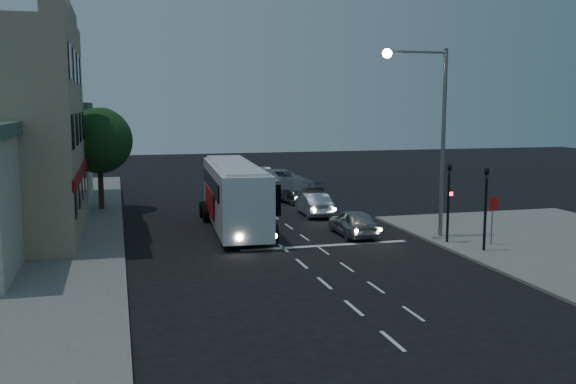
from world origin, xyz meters
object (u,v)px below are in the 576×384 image
object	(u,v)px
tour_bus	(234,194)
streetlight	(431,121)
car_sedan_a	(314,204)
regulatory_sign	(493,213)
traffic_signal_main	(449,193)
traffic_signal_side	(486,199)
street_tree	(99,138)
car_extra	(260,175)
car_sedan_b	(293,189)
car_sedan_c	(275,179)
car_suv	(353,223)

from	to	relation	value
tour_bus	streetlight	size ratio (longest dim) A/B	1.27
car_sedan_a	regulatory_sign	bearing A→B (deg)	120.38
traffic_signal_main	traffic_signal_side	size ratio (longest dim) A/B	1.00
tour_bus	street_tree	xyz separation A→B (m)	(-6.88, 7.88, 2.63)
car_sedan_a	car_extra	size ratio (longest dim) A/B	0.98
car_sedan_a	street_tree	size ratio (longest dim) A/B	0.65
traffic_signal_main	tour_bus	bearing A→B (deg)	144.49
car_sedan_b	car_sedan_c	distance (m)	6.02
car_suv	car_sedan_b	distance (m)	11.88
car_sedan_b	car_sedan_c	size ratio (longest dim) A/B	0.95
tour_bus	car_suv	size ratio (longest dim) A/B	2.90
traffic_signal_main	car_sedan_b	bearing A→B (deg)	102.74
traffic_signal_main	regulatory_sign	distance (m)	2.14
car_sedan_b	traffic_signal_main	bearing A→B (deg)	88.17
car_suv	streetlight	bearing A→B (deg)	154.12
tour_bus	car_suv	xyz separation A→B (m)	(5.39, -3.34, -1.20)
car_sedan_b	traffic_signal_side	size ratio (longest dim) A/B	1.37
tour_bus	car_sedan_c	xyz separation A→B (m)	(5.78, 14.55, -1.05)
car_sedan_a	regulatory_sign	size ratio (longest dim) A/B	1.83
car_sedan_c	street_tree	xyz separation A→B (m)	(-12.66, -6.67, 3.68)
car_sedan_b	car_extra	bearing A→B (deg)	-105.12
car_sedan_b	traffic_signal_main	distance (m)	15.36
car_sedan_b	car_extra	distance (m)	10.65
car_extra	street_tree	distance (m)	17.31
streetlight	car_suv	bearing A→B (deg)	153.95
traffic_signal_main	street_tree	bearing A→B (deg)	137.97
car_sedan_c	regulatory_sign	xyz separation A→B (m)	(4.85, -21.93, 0.77)
tour_bus	car_extra	size ratio (longest dim) A/B	2.75
tour_bus	regulatory_sign	size ratio (longest dim) A/B	5.18
car_suv	street_tree	distance (m)	17.07
car_suv	car_sedan_c	bearing A→B (deg)	-91.07
car_sedan_c	car_suv	bearing A→B (deg)	79.63
traffic_signal_side	streetlight	bearing A→B (deg)	105.70
car_suv	car_extra	size ratio (longest dim) A/B	0.95
car_sedan_a	traffic_signal_main	xyz separation A→B (m)	(3.65, -9.28, 1.76)
car_sedan_b	car_suv	bearing A→B (deg)	74.65
car_sedan_a	streetlight	size ratio (longest dim) A/B	0.45
car_sedan_a	traffic_signal_side	world-z (taller)	traffic_signal_side
traffic_signal_side	street_tree	bearing A→B (deg)	135.50
car_suv	regulatory_sign	size ratio (longest dim) A/B	1.78
car_suv	car_sedan_b	world-z (taller)	car_sedan_b
tour_bus	street_tree	bearing A→B (deg)	134.62
tour_bus	car_suv	bearing A→B (deg)	-28.33
regulatory_sign	car_sedan_a	bearing A→B (deg)	117.49
car_sedan_b	traffic_signal_main	size ratio (longest dim) A/B	1.37
car_sedan_a	car_sedan_c	size ratio (longest dim) A/B	0.68
streetlight	car_extra	bearing A→B (deg)	97.12
car_sedan_a	streetlight	bearing A→B (deg)	116.29
traffic_signal_side	car_sedan_b	bearing A→B (deg)	103.56
car_sedan_c	street_tree	bearing A→B (deg)	18.64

